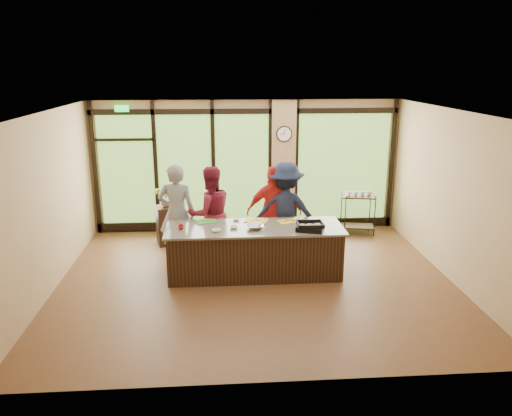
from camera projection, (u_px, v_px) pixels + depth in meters
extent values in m
plane|color=brown|center=(256.00, 281.00, 8.98)|extent=(7.00, 7.00, 0.00)
plane|color=silver|center=(256.00, 112.00, 8.15)|extent=(7.00, 7.00, 0.00)
plane|color=tan|center=(246.00, 166.00, 11.44)|extent=(7.00, 0.00, 7.00)
plane|color=tan|center=(47.00, 204.00, 8.32)|extent=(0.00, 6.00, 6.00)
plane|color=tan|center=(453.00, 196.00, 8.81)|extent=(0.00, 6.00, 6.00)
cube|color=tan|center=(283.00, 166.00, 11.44)|extent=(0.55, 0.12, 3.00)
cube|color=black|center=(246.00, 111.00, 11.05)|extent=(6.90, 0.08, 0.12)
cube|color=black|center=(247.00, 224.00, 11.77)|extent=(6.90, 0.08, 0.20)
cube|color=#19D83F|center=(122.00, 109.00, 10.79)|extent=(0.30, 0.04, 0.14)
cube|color=#336D26|center=(127.00, 170.00, 11.23)|extent=(1.20, 0.02, 2.50)
cube|color=#336D26|center=(185.00, 170.00, 11.33)|extent=(1.20, 0.02, 2.50)
cube|color=#336D26|center=(242.00, 169.00, 11.42)|extent=(1.20, 0.02, 2.50)
cube|color=#336D26|center=(343.00, 167.00, 11.58)|extent=(2.10, 0.02, 2.50)
cube|color=black|center=(95.00, 169.00, 11.15)|extent=(0.08, 0.08, 3.00)
cube|color=black|center=(156.00, 168.00, 11.25)|extent=(0.08, 0.08, 3.00)
cube|color=black|center=(213.00, 167.00, 11.34)|extent=(0.08, 0.08, 3.00)
cube|color=black|center=(270.00, 166.00, 11.43)|extent=(0.08, 0.08, 3.00)
cube|color=black|center=(296.00, 166.00, 11.47)|extent=(0.08, 0.08, 3.00)
cube|color=black|center=(392.00, 165.00, 11.63)|extent=(0.08, 0.08, 3.00)
cube|color=black|center=(255.00, 252.00, 9.14)|extent=(3.10, 1.00, 0.88)
cube|color=gray|center=(255.00, 228.00, 9.02)|extent=(3.20, 1.10, 0.04)
cylinder|color=black|center=(284.00, 134.00, 11.17)|extent=(0.36, 0.04, 0.36)
cylinder|color=white|center=(284.00, 134.00, 11.15)|extent=(0.31, 0.01, 0.31)
cube|color=black|center=(284.00, 132.00, 11.13)|extent=(0.01, 0.00, 0.11)
cube|color=black|center=(282.00, 134.00, 11.14)|extent=(0.09, 0.00, 0.01)
imported|color=gray|center=(177.00, 213.00, 9.60)|extent=(0.77, 0.55, 1.97)
imported|color=maroon|center=(210.00, 214.00, 9.73)|extent=(1.09, 0.97, 1.88)
imported|color=#AE201A|center=(274.00, 212.00, 9.86)|extent=(1.13, 0.58, 1.86)
imported|color=#161B32|center=(285.00, 211.00, 9.84)|extent=(1.35, 0.91, 1.94)
cube|color=black|center=(310.00, 228.00, 8.81)|extent=(0.55, 0.49, 0.08)
imported|color=silver|center=(255.00, 227.00, 8.89)|extent=(0.37, 0.37, 0.07)
cube|color=green|center=(207.00, 221.00, 9.32)|extent=(0.46, 0.40, 0.01)
cube|color=yellow|center=(256.00, 221.00, 9.35)|extent=(0.50, 0.43, 0.01)
cube|color=yellow|center=(289.00, 221.00, 9.31)|extent=(0.44, 0.37, 0.01)
imported|color=white|center=(216.00, 231.00, 8.73)|extent=(0.20, 0.20, 0.05)
imported|color=white|center=(234.00, 227.00, 8.92)|extent=(0.15, 0.15, 0.04)
imported|color=white|center=(236.00, 220.00, 9.38)|extent=(0.14, 0.14, 0.03)
imported|color=#AB1115|center=(181.00, 227.00, 8.87)|extent=(0.10, 0.10, 0.08)
cube|color=black|center=(167.00, 225.00, 10.72)|extent=(0.52, 0.52, 0.84)
imported|color=#8F754E|center=(166.00, 201.00, 10.57)|extent=(0.28, 0.28, 0.24)
cube|color=black|center=(357.00, 226.00, 11.41)|extent=(0.80, 0.55, 0.03)
cube|color=black|center=(359.00, 196.00, 11.21)|extent=(0.80, 0.55, 0.03)
cylinder|color=black|center=(345.00, 217.00, 11.12)|extent=(0.03, 0.03, 0.95)
cylinder|color=black|center=(375.00, 216.00, 11.17)|extent=(0.03, 0.03, 0.95)
cylinder|color=black|center=(341.00, 212.00, 11.49)|extent=(0.03, 0.03, 0.95)
cylinder|color=black|center=(370.00, 212.00, 11.53)|extent=(0.03, 0.03, 0.95)
imported|color=silver|center=(349.00, 194.00, 11.18)|extent=(0.12, 0.12, 0.10)
imported|color=silver|center=(356.00, 194.00, 11.19)|extent=(0.12, 0.12, 0.10)
imported|color=silver|center=(363.00, 193.00, 11.20)|extent=(0.12, 0.12, 0.10)
imported|color=silver|center=(369.00, 193.00, 11.21)|extent=(0.12, 0.12, 0.10)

